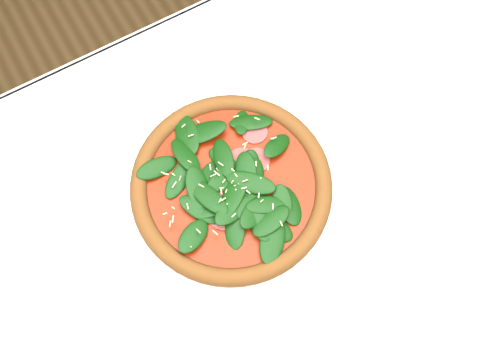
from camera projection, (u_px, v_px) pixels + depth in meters
ground at (241, 308)px, 1.47m from camera, size 6.00×6.00×0.00m
dining_table at (243, 257)px, 0.86m from camera, size 1.21×0.81×0.75m
plate at (231, 189)px, 0.79m from camera, size 0.34×0.34×0.01m
pizza at (231, 184)px, 0.77m from camera, size 0.34×0.34×0.04m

